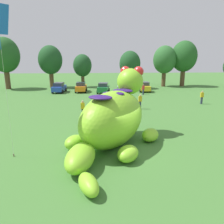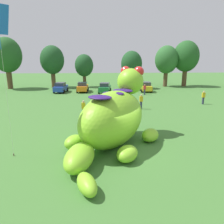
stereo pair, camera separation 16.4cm
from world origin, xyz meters
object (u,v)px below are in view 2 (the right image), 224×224
Objects in this scene: spectator_mid_field at (84,109)px; spectator_near_inflatable at (203,98)px; spectator_wandering at (141,102)px; car_blue at (61,87)px; car_yellow at (146,87)px; spectator_by_cars at (145,90)px; car_green at (105,88)px; car_silver at (124,87)px; giant_inflatable_creature at (113,118)px; car_orange at (83,87)px.

spectator_near_inflatable is at bearing 20.34° from spectator_mid_field.
spectator_wandering is (-8.50, -2.20, 0.00)m from spectator_near_inflatable.
car_yellow is (15.00, -0.04, 0.00)m from car_blue.
spectator_wandering is (-3.59, -13.70, -0.01)m from car_yellow.
spectator_near_inflatable is (19.92, -11.54, -0.01)m from car_blue.
spectator_near_inflatable is at bearing 14.50° from spectator_wandering.
spectator_near_inflatable is at bearing -66.87° from car_yellow.
car_yellow is 2.46× the size of spectator_wandering.
spectator_near_inflatable is 15.87m from spectator_mid_field.
car_blue is 17.78m from spectator_mid_field.
spectator_by_cars is (9.01, 13.44, 0.00)m from spectator_mid_field.
car_green is 16.17m from spectator_near_inflatable.
spectator_mid_field is at bearing -109.43° from car_silver.
car_blue and car_green have the same top height.
car_yellow is at bearing 7.43° from car_green.
spectator_near_inflatable and spectator_by_cars have the same top height.
car_yellow is at bearing 72.57° from giant_inflatable_creature.
spectator_mid_field is at bearing -73.56° from car_blue.
car_orange is 20.00m from spectator_near_inflatable.
car_silver reaches higher than spectator_mid_field.
car_orange is 0.96× the size of car_silver.
car_silver is 1.03× the size of car_yellow.
car_green is at bearing 106.43° from spectator_wandering.
spectator_mid_field and spectator_by_cars have the same top height.
car_orange is (3.78, 0.29, 0.00)m from car_blue.
car_silver is at bearing 177.02° from car_yellow.
car_orange is 2.42× the size of spectator_wandering.
car_orange reaches higher than spectator_wandering.
spectator_near_inflatable is 8.78m from spectator_wandering.
giant_inflatable_creature reaches higher than spectator_wandering.
giant_inflatable_creature is 7.55m from spectator_mid_field.
giant_inflatable_creature is at bearing -98.59° from car_silver.
car_orange is at bearing 178.32° from car_yellow.
giant_inflatable_creature is at bearing -81.50° from car_orange.
car_orange is at bearing 94.12° from spectator_mid_field.
car_yellow is (11.22, -0.33, 0.00)m from car_orange.
car_orange is at bearing 161.63° from car_green.
car_silver is 2.52× the size of spectator_wandering.
car_orange is 10.98m from spectator_by_cars.
car_orange is 4.08m from car_green.
car_orange is 17.39m from spectator_mid_field.
car_green is 3.64m from car_silver.
spectator_mid_field is (1.25, -17.34, -0.01)m from car_orange.
car_orange is 0.96× the size of car_green.
spectator_by_cars is at bearing -52.18° from car_silver.
car_green is 7.41m from car_yellow.
spectator_near_inflatable and spectator_wandering have the same top height.
car_blue is 1.01× the size of car_yellow.
car_green is at bearing -161.39° from car_silver.
spectator_near_inflatable is 9.86m from spectator_by_cars.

